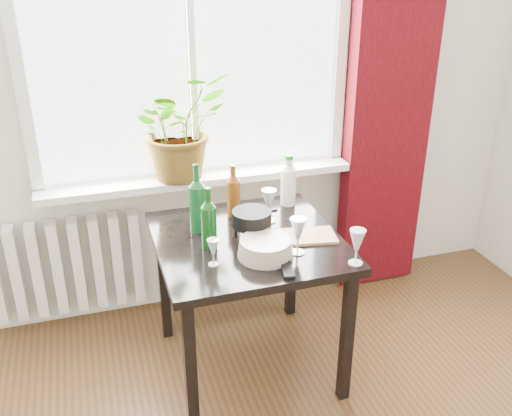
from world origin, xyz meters
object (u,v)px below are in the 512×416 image
object	(u,v)px
bottle_amber	(233,190)
wineglass_far_right	(357,247)
cleaning_bottle	(288,180)
plate_stack	(265,248)
table	(248,255)
fondue_pot	(252,225)
wineglass_front_right	(298,236)
wine_bottle_left	(209,218)
wine_bottle_right	(197,198)
wineglass_back_left	(202,209)
tv_remote	(287,268)
cutting_board	(308,236)
radiator	(68,266)
potted_plant	(179,126)
wineglass_back_center	(269,205)
wineglass_front_left	(213,252)

from	to	relation	value
bottle_amber	wineglass_far_right	distance (m)	0.73
bottle_amber	cleaning_bottle	size ratio (longest dim) A/B	1.00
cleaning_bottle	plate_stack	distance (m)	0.58
table	fondue_pot	bearing A→B (deg)	-28.93
wineglass_front_right	fondue_pot	size ratio (longest dim) A/B	0.83
wine_bottle_left	wineglass_far_right	bearing A→B (deg)	-30.38
wine_bottle_right	wineglass_back_left	world-z (taller)	wine_bottle_right
wineglass_far_right	fondue_pot	size ratio (longest dim) A/B	0.80
cleaning_bottle	fondue_pot	size ratio (longest dim) A/B	1.32
wineglass_back_left	tv_remote	size ratio (longest dim) A/B	0.96
wine_bottle_left	fondue_pot	world-z (taller)	wine_bottle_left
cleaning_bottle	plate_stack	world-z (taller)	cleaning_bottle
wineglass_front_right	wineglass_back_left	distance (m)	0.54
bottle_amber	wineglass_far_right	bearing A→B (deg)	-59.04
bottle_amber	tv_remote	bearing A→B (deg)	-82.88
wineglass_back_left	wine_bottle_left	bearing A→B (deg)	-94.63
cleaning_bottle	fondue_pot	xyz separation A→B (m)	(-0.29, -0.31, -0.07)
fondue_pot	cutting_board	size ratio (longest dim) A/B	0.81
wine_bottle_right	cleaning_bottle	world-z (taller)	wine_bottle_right
fondue_pot	radiator	bearing A→B (deg)	154.81
cutting_board	potted_plant	bearing A→B (deg)	124.35
wineglass_back_left	table	bearing A→B (deg)	-52.95
wine_bottle_left	wineglass_back_center	bearing A→B (deg)	26.26
cutting_board	cleaning_bottle	bearing A→B (deg)	83.73
wineglass_front_left	table	bearing A→B (deg)	42.62
cleaning_bottle	wineglass_back_left	world-z (taller)	cleaning_bottle
bottle_amber	plate_stack	size ratio (longest dim) A/B	1.11
wineglass_front_left	tv_remote	distance (m)	0.32
cleaning_bottle	fondue_pot	distance (m)	0.44
cutting_board	wineglass_back_left	bearing A→B (deg)	145.43
wineglass_far_right	table	bearing A→B (deg)	136.10
wineglass_front_right	wineglass_back_center	xyz separation A→B (m)	(-0.02, 0.34, 0.00)
table	wineglass_far_right	bearing A→B (deg)	-43.90
cleaning_bottle	wineglass_front_right	xyz separation A→B (m)	(-0.14, -0.51, -0.05)
wineglass_front_left	cutting_board	size ratio (longest dim) A/B	0.48
cleaning_bottle	wineglass_front_right	distance (m)	0.53
plate_stack	wineglass_front_left	bearing A→B (deg)	-178.48
potted_plant	fondue_pot	bearing A→B (deg)	-70.92
wineglass_back_left	cleaning_bottle	bearing A→B (deg)	9.57
fondue_pot	wineglass_front_right	bearing A→B (deg)	-39.99
cleaning_bottle	cutting_board	bearing A→B (deg)	-96.27
radiator	fondue_pot	world-z (taller)	fondue_pot
fondue_pot	table	bearing A→B (deg)	162.29
wineglass_back_center	table	bearing A→B (deg)	-137.72
bottle_amber	cleaning_bottle	bearing A→B (deg)	8.11
table	plate_stack	world-z (taller)	plate_stack
cleaning_bottle	wineglass_back_center	world-z (taller)	cleaning_bottle
wineglass_back_center	fondue_pot	bearing A→B (deg)	-132.23
radiator	wine_bottle_right	xyz separation A→B (m)	(0.65, -0.48, 0.53)
potted_plant	wineglass_back_left	size ratio (longest dim) A/B	3.74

